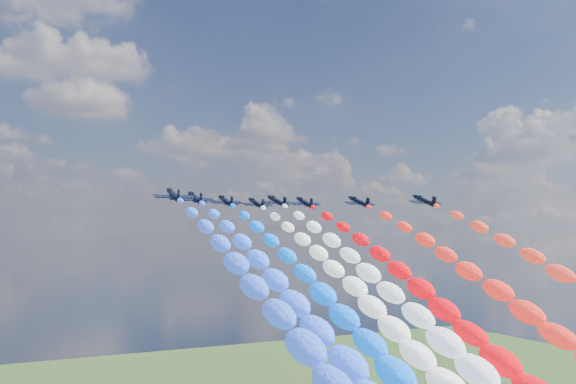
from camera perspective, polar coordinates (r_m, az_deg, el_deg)
jet_0 at (r=143.46m, az=-9.79°, el=-0.24°), size 9.06×12.01×5.73m
trail_0 at (r=94.86m, az=0.10°, el=-13.18°), size 5.86×104.13×50.42m
jet_1 at (r=156.64m, az=-7.95°, el=-0.49°), size 8.65×11.71×5.73m
trail_1 at (r=108.49m, az=1.56°, el=-11.91°), size 5.86×104.13×50.42m
jet_2 at (r=172.71m, az=-5.35°, el=-0.76°), size 8.60×11.67×5.73m
trail_2 at (r=125.41m, az=3.94°, el=-10.71°), size 5.86×104.13×50.42m
jet_3 at (r=173.47m, az=-0.95°, el=-0.78°), size 9.02×11.98×5.73m
trail_3 at (r=128.44m, az=9.89°, el=-10.49°), size 5.86×104.13×50.42m
jet_4 at (r=187.74m, az=-2.73°, el=-0.96°), size 8.68×11.73×5.73m
trail_4 at (r=141.45m, az=6.44°, el=-9.84°), size 5.86×104.13×50.42m
jet_5 at (r=182.25m, az=1.44°, el=-0.89°), size 8.93×11.91×5.73m
trail_5 at (r=138.39m, az=12.35°, el=-9.93°), size 5.86×104.13×50.42m
jet_6 at (r=179.76m, az=6.12°, el=-0.84°), size 8.61×11.68×5.73m
trail_6 at (r=138.90m, az=18.63°, el=-9.82°), size 5.86×104.13×50.42m
jet_7 at (r=174.71m, az=11.63°, el=-0.73°), size 9.06×12.00×5.73m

